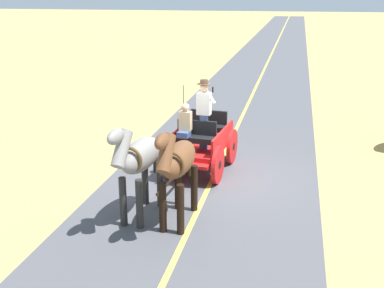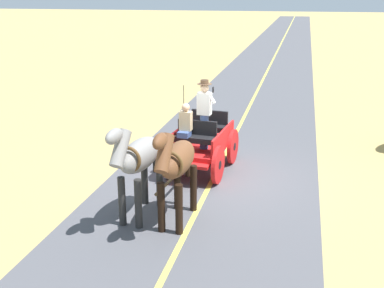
% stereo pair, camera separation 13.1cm
% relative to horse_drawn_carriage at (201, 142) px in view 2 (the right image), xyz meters
% --- Properties ---
extents(ground_plane, '(200.00, 200.00, 0.00)m').
position_rel_horse_drawn_carriage_xyz_m(ground_plane, '(-0.42, 0.34, -0.82)').
color(ground_plane, tan).
extents(road_surface, '(5.26, 160.00, 0.01)m').
position_rel_horse_drawn_carriage_xyz_m(road_surface, '(-0.42, 0.34, -0.81)').
color(road_surface, '#4C4C51').
rests_on(road_surface, ground).
extents(road_centre_stripe, '(0.12, 160.00, 0.00)m').
position_rel_horse_drawn_carriage_xyz_m(road_centre_stripe, '(-0.42, 0.34, -0.81)').
color(road_centre_stripe, '#DBCC4C').
rests_on(road_centre_stripe, road_surface).
extents(horse_drawn_carriage, '(1.63, 4.52, 2.50)m').
position_rel_horse_drawn_carriage_xyz_m(horse_drawn_carriage, '(0.00, 0.00, 0.00)').
color(horse_drawn_carriage, red).
rests_on(horse_drawn_carriage, ground).
extents(horse_near_side, '(0.62, 2.13, 2.21)m').
position_rel_horse_drawn_carriage_xyz_m(horse_near_side, '(-0.13, 3.05, 0.51)').
color(horse_near_side, brown).
rests_on(horse_near_side, ground).
extents(horse_off_side, '(0.73, 2.14, 2.21)m').
position_rel_horse_drawn_carriage_xyz_m(horse_off_side, '(0.70, 2.98, 0.51)').
color(horse_off_side, gray).
rests_on(horse_off_side, ground).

